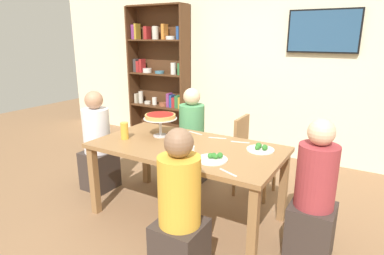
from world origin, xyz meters
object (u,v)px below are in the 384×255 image
(chair_far_right, at_px, (250,152))
(cutlery_knife_near, at_px, (171,159))
(diner_head_east, at_px, (314,201))
(cutlery_spare_fork, at_px, (228,172))
(dining_table, at_px, (187,154))
(diner_far_left, at_px, (192,142))
(salad_plate_near_diner, at_px, (213,158))
(deep_dish_pizza_stand, at_px, (160,118))
(salad_plate_far_diner, at_px, (260,149))
(water_glass_clear_near, at_px, (190,152))
(cutlery_fork_near, at_px, (240,142))
(cutlery_fork_far, at_px, (196,133))
(bookshelf, at_px, (160,73))
(diner_near_right, at_px, (180,218))
(cutlery_knife_far, at_px, (217,138))
(beer_glass_amber_tall, at_px, (124,131))
(television, at_px, (323,31))
(diner_head_west, at_px, (98,148))

(chair_far_right, xyz_separation_m, cutlery_knife_near, (-0.26, -1.17, 0.26))
(diner_head_east, relative_size, cutlery_spare_fork, 6.39)
(chair_far_right, bearing_deg, dining_table, -22.57)
(diner_far_left, xyz_separation_m, salad_plate_near_diner, (0.77, -0.95, 0.26))
(diner_head_east, bearing_deg, deep_dish_pizza_stand, -4.55)
(diner_head_east, bearing_deg, salad_plate_far_diner, -23.34)
(dining_table, relative_size, water_glass_clear_near, 17.29)
(cutlery_knife_near, height_order, cutlery_spare_fork, same)
(chair_far_right, relative_size, cutlery_fork_near, 4.83)
(chair_far_right, xyz_separation_m, cutlery_fork_far, (-0.46, -0.42, 0.26))
(salad_plate_far_diner, height_order, cutlery_knife_near, salad_plate_far_diner)
(cutlery_knife_near, bearing_deg, bookshelf, 112.20)
(diner_near_right, relative_size, salad_plate_near_diner, 4.50)
(dining_table, distance_m, salad_plate_near_diner, 0.45)
(cutlery_fork_near, height_order, cutlery_spare_fork, same)
(cutlery_fork_far, xyz_separation_m, cutlery_knife_far, (0.27, -0.04, 0.00))
(diner_near_right, relative_size, cutlery_knife_near, 6.39)
(chair_far_right, xyz_separation_m, water_glass_clear_near, (-0.14, -1.05, 0.31))
(beer_glass_amber_tall, height_order, cutlery_fork_far, beer_glass_amber_tall)
(chair_far_right, height_order, salad_plate_far_diner, chair_far_right)
(television, xyz_separation_m, deep_dish_pizza_stand, (-1.14, -1.99, -0.85))
(diner_near_right, bearing_deg, water_glass_clear_near, 22.75)
(beer_glass_amber_tall, distance_m, cutlery_knife_near, 0.75)
(deep_dish_pizza_stand, bearing_deg, diner_head_west, -173.17)
(deep_dish_pizza_stand, distance_m, cutlery_spare_fork, 1.11)
(beer_glass_amber_tall, bearing_deg, salad_plate_far_diner, 15.72)
(water_glass_clear_near, bearing_deg, chair_far_right, 82.38)
(diner_far_left, distance_m, cutlery_knife_near, 1.24)
(dining_table, distance_m, cutlery_spare_fork, 0.71)
(cutlery_fork_near, bearing_deg, deep_dish_pizza_stand, 2.17)
(cutlery_knife_near, bearing_deg, diner_near_right, -64.68)
(bookshelf, bearing_deg, deep_dish_pizza_stand, -53.81)
(diner_head_east, distance_m, cutlery_fork_far, 1.37)
(dining_table, distance_m, diner_head_east, 1.18)
(bookshelf, height_order, water_glass_clear_near, bookshelf)
(beer_glass_amber_tall, bearing_deg, bookshelf, 117.81)
(dining_table, distance_m, television, 2.51)
(deep_dish_pizza_stand, xyz_separation_m, salad_plate_far_diner, (1.02, 0.10, -0.18))
(diner_head_west, relative_size, cutlery_knife_far, 6.39)
(diner_head_east, bearing_deg, beer_glass_amber_tall, 4.24)
(diner_near_right, bearing_deg, diner_far_left, 27.80)
(diner_head_west, distance_m, salad_plate_far_diner, 1.88)
(diner_head_east, xyz_separation_m, beer_glass_amber_tall, (-1.80, -0.13, 0.33))
(diner_head_west, xyz_separation_m, salad_plate_far_diner, (1.85, 0.20, 0.27))
(salad_plate_far_diner, bearing_deg, cutlery_fork_near, 153.05)
(deep_dish_pizza_stand, distance_m, salad_plate_near_diner, 0.85)
(cutlery_fork_near, distance_m, cutlery_knife_near, 0.78)
(television, relative_size, cutlery_fork_near, 4.91)
(diner_head_west, bearing_deg, cutlery_fork_near, 11.51)
(deep_dish_pizza_stand, height_order, cutlery_spare_fork, deep_dish_pizza_stand)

